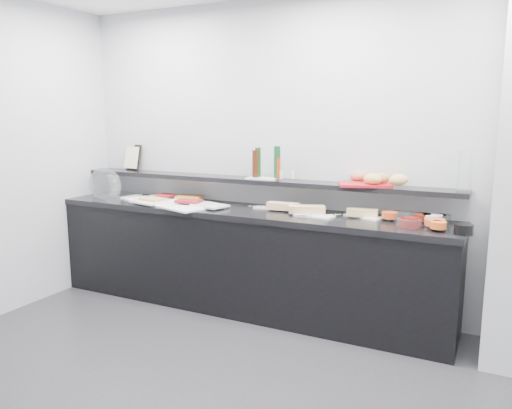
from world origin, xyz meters
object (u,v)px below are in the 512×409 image
at_px(cloche_base, 118,195).
at_px(sandwich_plate_mid, 314,216).
at_px(carafe, 465,171).
at_px(bread_tray, 365,184).
at_px(framed_print, 134,157).
at_px(condiment_tray, 263,178).

xyz_separation_m(cloche_base, sandwich_plate_mid, (2.08, -0.05, -0.01)).
relative_size(cloche_base, carafe, 1.37).
bearing_deg(carafe, sandwich_plate_mid, -170.02).
bearing_deg(bread_tray, carafe, -20.08).
height_order(cloche_base, framed_print, framed_print).
bearing_deg(carafe, cloche_base, -177.39).
bearing_deg(sandwich_plate_mid, cloche_base, -175.28).
distance_m(cloche_base, bread_tray, 2.45).
bearing_deg(framed_print, sandwich_plate_mid, 12.49).
distance_m(sandwich_plate_mid, framed_print, 2.16).
bearing_deg(sandwich_plate_mid, framed_print, 177.11).
distance_m(framed_print, condiment_tray, 1.54).
bearing_deg(bread_tray, cloche_base, 163.48).
relative_size(cloche_base, condiment_tray, 1.50).
xyz_separation_m(sandwich_plate_mid, carafe, (1.08, 0.19, 0.39)).
relative_size(framed_print, condiment_tray, 0.95).
relative_size(sandwich_plate_mid, carafe, 1.05).
xyz_separation_m(cloche_base, condiment_tray, (1.52, 0.17, 0.24)).
bearing_deg(cloche_base, bread_tray, 12.88).
distance_m(condiment_tray, bread_tray, 0.92).
distance_m(cloche_base, condiment_tray, 1.54).
distance_m(sandwich_plate_mid, condiment_tray, 0.65).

